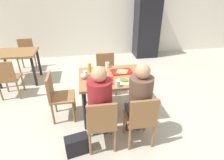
# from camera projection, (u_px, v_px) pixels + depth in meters

# --- Properties ---
(ground_plane) EXTENTS (10.00, 10.00, 0.02)m
(ground_plane) POSITION_uv_depth(u_px,v_px,m) (112.00, 112.00, 3.40)
(ground_plane) COLOR #B2AD9E
(back_wall) EXTENTS (10.00, 0.10, 2.80)m
(back_wall) POSITION_uv_depth(u_px,v_px,m) (95.00, 10.00, 5.53)
(back_wall) COLOR silver
(back_wall) RESTS_ON ground_plane
(main_table) EXTENTS (1.09, 0.86, 0.75)m
(main_table) POSITION_uv_depth(u_px,v_px,m) (112.00, 81.00, 3.09)
(main_table) COLOR olive
(main_table) RESTS_ON ground_plane
(chair_near_left) EXTENTS (0.40, 0.40, 0.83)m
(chair_near_left) POSITION_uv_depth(u_px,v_px,m) (101.00, 122.00, 2.42)
(chair_near_left) COLOR olive
(chair_near_left) RESTS_ON ground_plane
(chair_near_right) EXTENTS (0.40, 0.40, 0.83)m
(chair_near_right) POSITION_uv_depth(u_px,v_px,m) (141.00, 118.00, 2.50)
(chair_near_right) COLOR olive
(chair_near_right) RESTS_ON ground_plane
(chair_far_side) EXTENTS (0.40, 0.40, 0.83)m
(chair_far_side) POSITION_uv_depth(u_px,v_px,m) (106.00, 70.00, 3.88)
(chair_far_side) COLOR olive
(chair_far_side) RESTS_ON ground_plane
(chair_left_end) EXTENTS (0.40, 0.40, 0.83)m
(chair_left_end) POSITION_uv_depth(u_px,v_px,m) (57.00, 94.00, 3.04)
(chair_left_end) COLOR olive
(chair_left_end) RESTS_ON ground_plane
(person_in_red) EXTENTS (0.32, 0.42, 1.24)m
(person_in_red) POSITION_uv_depth(u_px,v_px,m) (100.00, 101.00, 2.43)
(person_in_red) COLOR #383842
(person_in_red) RESTS_ON ground_plane
(person_in_brown_jacket) EXTENTS (0.32, 0.42, 1.24)m
(person_in_brown_jacket) POSITION_uv_depth(u_px,v_px,m) (139.00, 97.00, 2.50)
(person_in_brown_jacket) COLOR #383842
(person_in_brown_jacket) RESTS_ON ground_plane
(tray_red_near) EXTENTS (0.39, 0.31, 0.02)m
(tray_red_near) POSITION_uv_depth(u_px,v_px,m) (102.00, 81.00, 2.88)
(tray_red_near) COLOR #B21414
(tray_red_near) RESTS_ON main_table
(tray_red_far) EXTENTS (0.37, 0.28, 0.02)m
(tray_red_far) POSITION_uv_depth(u_px,v_px,m) (122.00, 72.00, 3.18)
(tray_red_far) COLOR #B21414
(tray_red_far) RESTS_ON main_table
(paper_plate_center) EXTENTS (0.22, 0.22, 0.01)m
(paper_plate_center) POSITION_uv_depth(u_px,v_px,m) (101.00, 71.00, 3.22)
(paper_plate_center) COLOR white
(paper_plate_center) RESTS_ON main_table
(paper_plate_near_edge) EXTENTS (0.22, 0.22, 0.01)m
(paper_plate_near_edge) POSITION_uv_depth(u_px,v_px,m) (125.00, 82.00, 2.86)
(paper_plate_near_edge) COLOR white
(paper_plate_near_edge) RESTS_ON main_table
(pizza_slice_a) EXTENTS (0.21, 0.21, 0.02)m
(pizza_slice_a) POSITION_uv_depth(u_px,v_px,m) (101.00, 81.00, 2.85)
(pizza_slice_a) COLOR tan
(pizza_slice_a) RESTS_ON tray_red_near
(pizza_slice_b) EXTENTS (0.25, 0.23, 0.02)m
(pizza_slice_b) POSITION_uv_depth(u_px,v_px,m) (122.00, 71.00, 3.17)
(pizza_slice_b) COLOR tan
(pizza_slice_b) RESTS_ON tray_red_far
(pizza_slice_c) EXTENTS (0.20, 0.22, 0.02)m
(pizza_slice_c) POSITION_uv_depth(u_px,v_px,m) (102.00, 70.00, 3.24)
(pizza_slice_c) COLOR #C68C47
(pizza_slice_c) RESTS_ON paper_plate_center
(pizza_slice_d) EXTENTS (0.27, 0.26, 0.02)m
(pizza_slice_d) POSITION_uv_depth(u_px,v_px,m) (124.00, 80.00, 2.88)
(pizza_slice_d) COLOR tan
(pizza_slice_d) RESTS_ON paper_plate_near_edge
(plastic_cup_a) EXTENTS (0.07, 0.07, 0.10)m
(plastic_cup_a) POSITION_uv_depth(u_px,v_px,m) (107.00, 65.00, 3.33)
(plastic_cup_a) COLOR white
(plastic_cup_a) RESTS_ON main_table
(plastic_cup_b) EXTENTS (0.07, 0.07, 0.10)m
(plastic_cup_b) POSITION_uv_depth(u_px,v_px,m) (118.00, 84.00, 2.71)
(plastic_cup_b) COLOR white
(plastic_cup_b) RESTS_ON main_table
(plastic_cup_c) EXTENTS (0.07, 0.07, 0.10)m
(plastic_cup_c) POSITION_uv_depth(u_px,v_px,m) (85.00, 74.00, 3.02)
(plastic_cup_c) COLOR white
(plastic_cup_c) RESTS_ON main_table
(soda_can) EXTENTS (0.07, 0.07, 0.12)m
(soda_can) POSITION_uv_depth(u_px,v_px,m) (139.00, 70.00, 3.10)
(soda_can) COLOR #B7BCC6
(soda_can) RESTS_ON main_table
(condiment_bottle) EXTENTS (0.06, 0.06, 0.16)m
(condiment_bottle) POSITION_uv_depth(u_px,v_px,m) (90.00, 67.00, 3.16)
(condiment_bottle) COLOR orange
(condiment_bottle) RESTS_ON main_table
(foil_bundle) EXTENTS (0.10, 0.10, 0.10)m
(foil_bundle) POSITION_uv_depth(u_px,v_px,m) (84.00, 76.00, 2.94)
(foil_bundle) COLOR silver
(foil_bundle) RESTS_ON main_table
(handbag) EXTENTS (0.35, 0.23, 0.28)m
(handbag) POSITION_uv_depth(u_px,v_px,m) (77.00, 145.00, 2.52)
(handbag) COLOR black
(handbag) RESTS_ON ground_plane
(drink_fridge) EXTENTS (0.70, 0.60, 1.90)m
(drink_fridge) POSITION_uv_depth(u_px,v_px,m) (147.00, 26.00, 5.66)
(drink_fridge) COLOR black
(drink_fridge) RESTS_ON ground_plane
(background_table) EXTENTS (0.90, 0.70, 0.75)m
(background_table) POSITION_uv_depth(u_px,v_px,m) (17.00, 57.00, 4.18)
(background_table) COLOR olive
(background_table) RESTS_ON ground_plane
(background_chair_near) EXTENTS (0.40, 0.40, 0.83)m
(background_chair_near) POSITION_uv_depth(u_px,v_px,m) (7.00, 77.00, 3.60)
(background_chair_near) COLOR olive
(background_chair_near) RESTS_ON ground_plane
(background_chair_far) EXTENTS (0.40, 0.40, 0.83)m
(background_chair_far) POSITION_uv_depth(u_px,v_px,m) (26.00, 52.00, 4.89)
(background_chair_far) COLOR olive
(background_chair_far) RESTS_ON ground_plane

